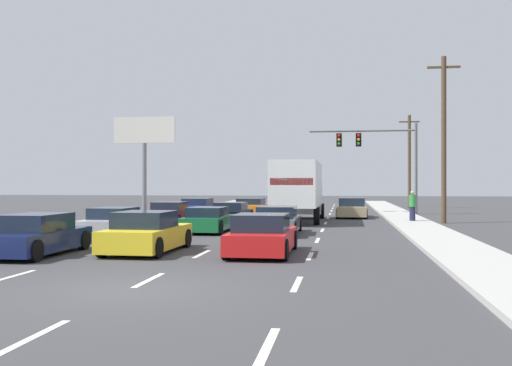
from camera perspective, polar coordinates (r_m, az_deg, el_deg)
The scene contains 21 objects.
ground_plane at distance 36.95m, azimuth 1.74°, elevation -3.51°, with size 140.00×140.00×0.00m, color #3D3D3F.
sidewalk_right at distance 31.90m, azimuth 15.27°, elevation -3.92°, with size 2.32×80.00×0.14m, color #B2AFA8.
sidewalk_left at distance 34.08m, azimuth -13.00°, elevation -3.68°, with size 2.32×80.00×0.14m, color #B2AFA8.
lane_markings at distance 33.19m, azimuth 0.95°, elevation -3.89°, with size 6.94×62.00×0.01m.
car_blue at distance 39.21m, azimuth -5.65°, elevation -2.46°, with size 1.99×4.60×1.25m.
car_maroon at distance 32.17m, azimuth -8.31°, elevation -3.02°, with size 1.92×4.40×1.23m.
car_silver at distance 24.74m, azimuth -13.57°, elevation -3.89°, with size 1.85×4.51×1.24m.
car_navy at distance 19.36m, azimuth -20.66°, elevation -4.87°, with size 1.84×4.27×1.28m.
car_orange at distance 39.55m, azimuth -0.44°, elevation -2.46°, with size 2.10×4.53×1.23m.
car_black at distance 32.79m, azimuth -2.47°, elevation -3.00°, with size 2.00×4.18×1.17m.
car_green at distance 26.67m, azimuth -4.67°, elevation -3.67°, with size 1.90×4.11×1.16m.
car_yellow at distance 19.20m, azimuth -10.67°, elevation -4.89°, with size 1.99×4.20×1.33m.
box_truck at distance 33.74m, azimuth 4.19°, elevation -0.43°, with size 2.68×8.95×3.45m.
car_gray at distance 25.66m, azimuth 2.11°, elevation -3.75°, with size 1.97×4.62×1.23m.
car_red at distance 18.26m, azimuth 0.61°, elevation -5.21°, with size 1.91×4.16×1.28m.
car_tan at distance 38.69m, azimuth 9.37°, elevation -2.47°, with size 2.04×4.66×1.30m.
traffic_signal_mast at distance 43.09m, azimuth 11.18°, elevation 3.49°, with size 7.73×0.69×6.57m.
utility_pole_mid at distance 34.27m, azimuth 17.92°, elevation 4.28°, with size 1.80×0.28×9.34m.
utility_pole_far at distance 54.11m, azimuth 14.79°, elevation 2.17°, with size 1.80×0.28×8.39m.
roadside_billboard at distance 48.61m, azimuth -10.88°, elevation 4.02°, with size 5.17×0.36×7.70m.
pedestrian_near_corner at distance 33.73m, azimuth 15.08°, elevation -2.17°, with size 0.38×0.38×1.68m.
Camera 1 is at (4.43, -11.62, 2.21)m, focal length 40.82 mm.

